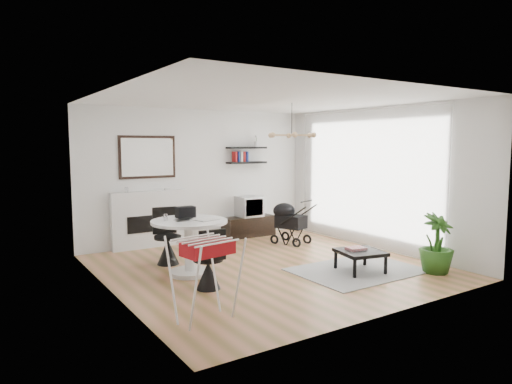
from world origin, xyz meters
TOP-DOWN VIEW (x-y plane):
  - floor at (0.00, 0.00)m, footprint 5.00×5.00m
  - ceiling at (0.00, 0.00)m, footprint 5.00×5.00m
  - wall_back at (0.00, 2.50)m, footprint 5.00×0.00m
  - wall_left at (-2.50, 0.00)m, footprint 0.00×5.00m
  - wall_right at (2.50, 0.00)m, footprint 0.00×5.00m
  - sheer_curtain at (2.40, 0.20)m, footprint 0.04×3.60m
  - fireplace at (-1.10, 2.42)m, footprint 1.50×0.17m
  - shelf_lower at (1.07, 2.37)m, footprint 0.90×0.25m
  - shelf_upper at (1.07, 2.37)m, footprint 0.90×0.25m
  - pendant_lamp at (0.70, 0.30)m, footprint 0.90×0.90m
  - tv_console at (1.07, 2.29)m, footprint 1.16×0.41m
  - crt_tv at (1.08, 2.28)m, footprint 0.51×0.44m
  - dining_table at (-1.25, 0.29)m, footprint 1.16×1.16m
  - laptop at (-1.33, 0.25)m, footprint 0.36×0.30m
  - black_bag at (-1.20, 0.55)m, footprint 0.29×0.17m
  - newspaper at (-1.03, 0.17)m, footprint 0.39×0.35m
  - drinking_glass at (-1.57, 0.44)m, footprint 0.06×0.06m
  - chair_far at (-1.30, 1.07)m, footprint 0.46×0.47m
  - chair_near at (-1.34, -0.51)m, footprint 0.42×0.43m
  - drying_rack at (-1.88, -1.50)m, footprint 0.72×0.69m
  - stroller at (1.38, 1.25)m, footprint 0.68×0.83m
  - rug at (1.07, -0.96)m, footprint 1.97×1.42m
  - coffee_table at (1.05, -1.03)m, footprint 0.77×0.77m
  - magazines at (1.02, -0.96)m, footprint 0.32×0.27m
  - potted_plant at (2.00, -1.70)m, footprint 0.53×0.53m

SIDE VIEW (x-z plane):
  - floor at x=0.00m, z-range 0.00..0.00m
  - rug at x=1.07m, z-range 0.00..0.01m
  - tv_console at x=1.07m, z-range 0.00..0.43m
  - chair_near at x=-1.34m, z-range -0.16..0.70m
  - chair_far at x=-1.30m, z-range -0.17..0.77m
  - coffee_table at x=1.05m, z-range 0.14..0.47m
  - magazines at x=1.02m, z-range 0.34..0.38m
  - stroller at x=1.38m, z-range -0.07..0.85m
  - potted_plant at x=2.00m, z-range 0.00..0.93m
  - drying_rack at x=-1.88m, z-range 0.03..0.98m
  - dining_table at x=-1.25m, z-range 0.14..0.98m
  - crt_tv at x=1.08m, z-range 0.43..0.88m
  - fireplace at x=-1.10m, z-range -0.39..1.77m
  - newspaper at x=-1.03m, z-range 0.85..0.86m
  - laptop at x=-1.33m, z-range 0.85..0.87m
  - drinking_glass at x=-1.57m, z-range 0.85..0.95m
  - black_bag at x=-1.20m, z-range 0.85..1.02m
  - wall_back at x=0.00m, z-range -1.15..3.85m
  - wall_left at x=-2.50m, z-range -1.15..3.85m
  - wall_right at x=2.50m, z-range -1.15..3.85m
  - sheer_curtain at x=2.40m, z-range 0.05..2.65m
  - shelf_lower at x=1.07m, z-range 1.58..1.62m
  - shelf_upper at x=1.07m, z-range 1.90..1.94m
  - pendant_lamp at x=0.70m, z-range 2.10..2.20m
  - ceiling at x=0.00m, z-range 2.70..2.70m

